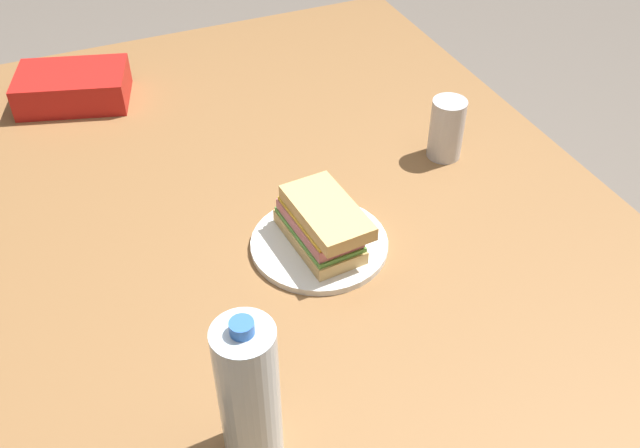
% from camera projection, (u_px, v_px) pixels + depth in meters
% --- Properties ---
extents(dining_table, '(1.74, 1.12, 0.77)m').
position_uv_depth(dining_table, '(317.00, 275.00, 1.26)').
color(dining_table, olive).
rests_on(dining_table, ground_plane).
extents(paper_plate, '(0.23, 0.23, 0.01)m').
position_uv_depth(paper_plate, '(320.00, 244.00, 1.20)').
color(paper_plate, white).
rests_on(paper_plate, dining_table).
extents(sandwich, '(0.19, 0.11, 0.08)m').
position_uv_depth(sandwich, '(322.00, 224.00, 1.16)').
color(sandwich, '#DBB26B').
rests_on(sandwich, paper_plate).
extents(chip_bag, '(0.21, 0.26, 0.07)m').
position_uv_depth(chip_bag, '(73.00, 87.00, 1.53)').
color(chip_bag, red).
rests_on(chip_bag, dining_table).
extents(water_bottle_tall, '(0.07, 0.07, 0.24)m').
position_uv_depth(water_bottle_tall, '(249.00, 394.00, 0.84)').
color(water_bottle_tall, silver).
rests_on(water_bottle_tall, dining_table).
extents(soda_can_silver, '(0.07, 0.07, 0.12)m').
position_uv_depth(soda_can_silver, '(447.00, 129.00, 1.36)').
color(soda_can_silver, silver).
rests_on(soda_can_silver, dining_table).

